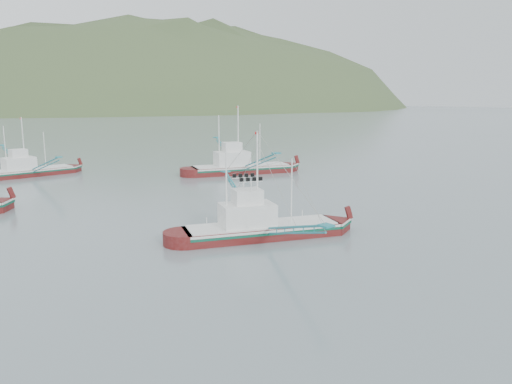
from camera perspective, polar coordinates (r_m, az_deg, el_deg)
ground at (r=41.30m, az=5.30°, el=-5.57°), size 1200.00×1200.00×0.00m
main_boat at (r=41.65m, az=0.56°, el=-2.63°), size 13.50×22.87×9.62m
bg_boat_right at (r=77.13m, az=-1.77°, el=3.73°), size 15.75×26.80×11.18m
bg_boat_far at (r=81.96m, az=-24.69°, el=2.55°), size 13.09×23.30×9.44m
headland_right at (r=530.87m, az=-9.03°, el=9.35°), size 684.00×432.00×306.00m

